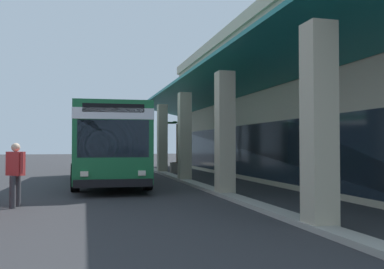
# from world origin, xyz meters

# --- Properties ---
(ground) EXTENTS (120.00, 120.00, 0.00)m
(ground) POSITION_xyz_m (0.00, 8.00, 0.00)
(ground) COLOR #2D2D30
(curb_strip) EXTENTS (34.17, 0.50, 0.12)m
(curb_strip) POSITION_xyz_m (2.75, 2.83, 0.06)
(curb_strip) COLOR #9E998E
(curb_strip) RESTS_ON ground
(plaza_building) EXTENTS (28.77, 16.76, 7.97)m
(plaza_building) POSITION_xyz_m (2.75, 12.46, 3.99)
(plaza_building) COLOR #B2A88E
(plaza_building) RESTS_ON ground
(transit_bus) EXTENTS (11.30, 3.11, 3.34)m
(transit_bus) POSITION_xyz_m (2.47, -0.45, 1.85)
(transit_bus) COLOR #196638
(transit_bus) RESTS_ON ground
(pedestrian) EXTENTS (0.55, 0.52, 1.70)m
(pedestrian) POSITION_xyz_m (9.58, -3.32, 0.96)
(pedestrian) COLOR #38383D
(pedestrian) RESTS_ON ground
(potted_palm) EXTENTS (1.71, 1.90, 3.14)m
(potted_palm) POSITION_xyz_m (-3.04, 3.84, 0.79)
(potted_palm) COLOR gray
(potted_palm) RESTS_ON ground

